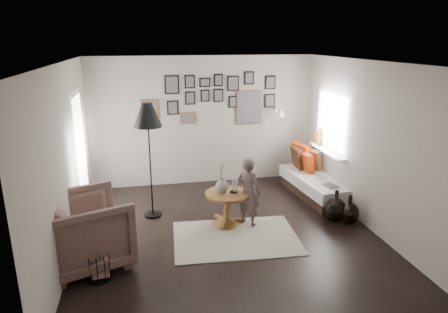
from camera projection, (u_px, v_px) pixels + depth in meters
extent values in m
plane|color=black|center=(227.00, 233.00, 6.21)|extent=(4.80, 4.80, 0.00)
plane|color=gray|center=(203.00, 121.00, 8.09)|extent=(4.50, 0.00, 4.50)
plane|color=gray|center=(283.00, 225.00, 3.58)|extent=(4.50, 0.00, 4.50)
plane|color=gray|center=(65.00, 162.00, 5.41)|extent=(0.00, 4.80, 4.80)
plane|color=gray|center=(367.00, 145.00, 6.27)|extent=(0.00, 4.80, 4.80)
plane|color=white|center=(228.00, 62.00, 5.47)|extent=(4.80, 4.80, 0.00)
plane|color=white|center=(81.00, 155.00, 6.61)|extent=(0.00, 2.14, 2.14)
plane|color=white|center=(81.00, 155.00, 6.61)|extent=(0.00, 1.88, 1.88)
plane|color=white|center=(81.00, 155.00, 6.61)|extent=(0.00, 1.93, 1.93)
plane|color=white|center=(332.00, 121.00, 7.35)|extent=(0.00, 1.30, 1.30)
plane|color=white|center=(332.00, 121.00, 7.35)|extent=(0.00, 1.14, 1.14)
cube|color=white|center=(327.00, 151.00, 7.50)|extent=(0.15, 1.32, 0.04)
cylinder|color=#8C4C14|center=(320.00, 138.00, 7.79)|extent=(0.10, 0.10, 0.28)
cylinder|color=#8C4C14|center=(316.00, 138.00, 7.95)|extent=(0.08, 0.08, 0.22)
cube|color=brown|center=(150.00, 111.00, 7.81)|extent=(0.35, 0.03, 0.45)
cube|color=black|center=(150.00, 111.00, 7.79)|extent=(0.30, 0.01, 0.40)
cube|color=black|center=(172.00, 85.00, 7.75)|extent=(0.28, 0.03, 0.36)
cube|color=black|center=(172.00, 85.00, 7.73)|extent=(0.23, 0.01, 0.31)
cube|color=black|center=(173.00, 108.00, 7.88)|extent=(0.22, 0.03, 0.28)
cube|color=black|center=(173.00, 108.00, 7.86)|extent=(0.17, 0.01, 0.23)
cube|color=black|center=(190.00, 82.00, 7.80)|extent=(0.20, 0.03, 0.26)
cube|color=black|center=(190.00, 82.00, 7.79)|extent=(0.15, 0.01, 0.21)
cube|color=black|center=(190.00, 98.00, 7.89)|extent=(0.20, 0.03, 0.26)
cube|color=black|center=(190.00, 98.00, 7.88)|extent=(0.15, 0.01, 0.21)
cube|color=black|center=(205.00, 82.00, 7.87)|extent=(0.22, 0.03, 0.18)
cube|color=black|center=(205.00, 83.00, 7.85)|extent=(0.17, 0.01, 0.13)
cube|color=black|center=(205.00, 96.00, 7.94)|extent=(0.18, 0.03, 0.24)
cube|color=black|center=(205.00, 96.00, 7.92)|extent=(0.13, 0.01, 0.19)
cube|color=black|center=(218.00, 80.00, 7.91)|extent=(0.18, 0.03, 0.24)
cube|color=black|center=(218.00, 80.00, 7.89)|extent=(0.13, 0.01, 0.19)
cube|color=black|center=(218.00, 95.00, 7.99)|extent=(0.20, 0.03, 0.26)
cube|color=black|center=(219.00, 95.00, 7.98)|extent=(0.15, 0.01, 0.21)
cube|color=black|center=(233.00, 83.00, 7.99)|extent=(0.24, 0.03, 0.30)
cube|color=black|center=(233.00, 83.00, 7.97)|extent=(0.19, 0.01, 0.25)
cube|color=black|center=(233.00, 102.00, 8.09)|extent=(0.18, 0.03, 0.24)
cube|color=black|center=(233.00, 102.00, 8.07)|extent=(0.13, 0.01, 0.19)
cube|color=brown|center=(249.00, 108.00, 8.19)|extent=(0.55, 0.03, 0.70)
cube|color=black|center=(249.00, 108.00, 8.17)|extent=(0.50, 0.01, 0.65)
cube|color=black|center=(249.00, 78.00, 8.02)|extent=(0.20, 0.03, 0.26)
cube|color=black|center=(249.00, 78.00, 8.00)|extent=(0.15, 0.01, 0.21)
cube|color=black|center=(270.00, 83.00, 8.14)|extent=(0.22, 0.03, 0.28)
cube|color=black|center=(271.00, 83.00, 8.12)|extent=(0.17, 0.01, 0.23)
cube|color=black|center=(270.00, 101.00, 8.24)|extent=(0.22, 0.03, 0.28)
cube|color=black|center=(270.00, 101.00, 8.22)|extent=(0.17, 0.01, 0.23)
cube|color=brown|center=(188.00, 118.00, 8.00)|extent=(0.30, 0.03, 0.24)
cube|color=black|center=(188.00, 118.00, 7.98)|extent=(0.25, 0.01, 0.19)
cube|color=white|center=(277.00, 109.00, 8.31)|extent=(0.06, 0.04, 0.10)
cylinder|color=white|center=(278.00, 109.00, 8.19)|extent=(0.02, 0.24, 0.02)
cone|color=white|center=(280.00, 113.00, 8.08)|extent=(0.18, 0.18, 0.14)
cube|color=white|center=(236.00, 238.00, 6.06)|extent=(1.95, 1.43, 0.01)
cone|color=brown|center=(227.00, 221.00, 6.50)|extent=(0.52, 0.52, 0.10)
cylinder|color=brown|center=(227.00, 208.00, 6.43)|extent=(0.11, 0.11, 0.40)
cylinder|color=brown|center=(227.00, 194.00, 6.36)|extent=(0.70, 0.70, 0.04)
ellipsoid|color=black|center=(222.00, 186.00, 6.33)|extent=(0.20, 0.20, 0.22)
cylinder|color=black|center=(222.00, 179.00, 6.29)|extent=(0.06, 0.06, 0.04)
cylinder|color=black|center=(234.00, 192.00, 6.37)|extent=(0.12, 0.12, 0.02)
cube|color=black|center=(316.00, 191.00, 7.67)|extent=(0.87, 1.75, 0.20)
cube|color=beige|center=(317.00, 181.00, 7.61)|extent=(0.93, 1.81, 0.21)
cube|color=#BB2E0A|center=(305.00, 155.00, 8.17)|extent=(0.32, 0.53, 0.49)
cube|color=#371E11|center=(300.00, 158.00, 8.07)|extent=(0.20, 0.45, 0.44)
cube|color=maroon|center=(314.00, 160.00, 7.98)|extent=(0.35, 0.47, 0.42)
cube|color=#BB2E0A|center=(308.00, 162.00, 7.84)|extent=(0.20, 0.41, 0.41)
cube|color=black|center=(330.00, 186.00, 7.06)|extent=(0.26, 0.31, 0.01)
imported|color=brown|center=(86.00, 231.00, 5.24)|extent=(1.37, 1.35, 0.98)
cube|color=silver|center=(87.00, 229.00, 5.29)|extent=(0.56, 0.57, 0.20)
cylinder|color=black|center=(153.00, 214.00, 6.83)|extent=(0.30, 0.30, 0.03)
cylinder|color=black|center=(150.00, 168.00, 6.60)|extent=(0.03, 0.03, 1.72)
cone|color=black|center=(148.00, 115.00, 6.34)|extent=(0.45, 0.45, 0.39)
cube|color=black|center=(98.00, 267.00, 4.99)|extent=(0.21, 0.19, 0.28)
cube|color=silver|center=(101.00, 268.00, 4.97)|extent=(0.21, 0.10, 0.28)
ellipsoid|color=black|center=(335.00, 210.00, 6.53)|extent=(0.37, 0.37, 0.43)
cylinder|color=black|center=(337.00, 194.00, 6.45)|extent=(0.06, 0.06, 0.13)
ellipsoid|color=black|center=(349.00, 214.00, 6.46)|extent=(0.33, 0.33, 0.38)
cylinder|color=black|center=(350.00, 199.00, 6.39)|extent=(0.06, 0.06, 0.13)
imported|color=#534241|center=(249.00, 192.00, 6.36)|extent=(0.48, 0.49, 1.14)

